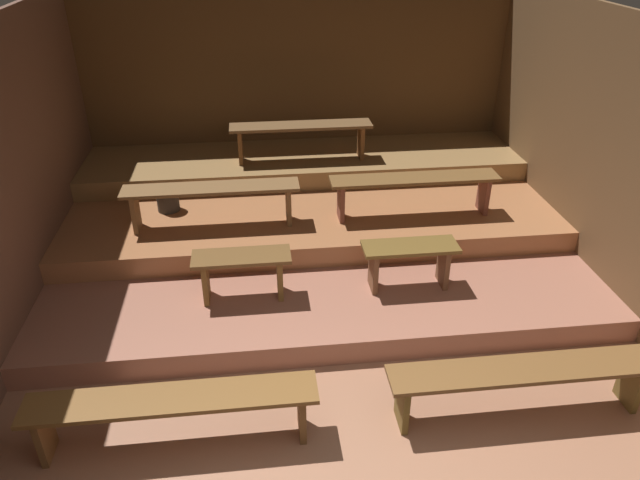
{
  "coord_description": "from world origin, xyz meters",
  "views": [
    {
      "loc": [
        -0.63,
        -2.47,
        3.53
      ],
      "look_at": [
        -0.01,
        2.79,
        0.56
      ],
      "focal_mm": 33.09,
      "sensor_mm": 36.0,
      "label": 1
    }
  ],
  "objects_px": {
    "bench_floor_right": "(522,377)",
    "bench_middle_left": "(212,195)",
    "bench_lower_right": "(409,257)",
    "bench_upper_center": "(301,132)",
    "pail_middle": "(168,199)",
    "bench_lower_left": "(242,268)",
    "bench_middle_right": "(414,185)",
    "bench_floor_left": "(173,406)"
  },
  "relations": [
    {
      "from": "bench_floor_right",
      "to": "bench_middle_left",
      "type": "relative_size",
      "value": 1.12
    },
    {
      "from": "bench_lower_right",
      "to": "bench_upper_center",
      "type": "xyz_separation_m",
      "value": [
        -0.85,
        2.32,
        0.52
      ]
    },
    {
      "from": "bench_lower_right",
      "to": "pail_middle",
      "type": "xyz_separation_m",
      "value": [
        -2.47,
        1.52,
        0.05
      ]
    },
    {
      "from": "bench_lower_left",
      "to": "pail_middle",
      "type": "height_order",
      "value": "pail_middle"
    },
    {
      "from": "bench_floor_right",
      "to": "bench_middle_left",
      "type": "bearing_deg",
      "value": 133.05
    },
    {
      "from": "bench_middle_left",
      "to": "bench_upper_center",
      "type": "xyz_separation_m",
      "value": [
        1.08,
        1.25,
        0.24
      ]
    },
    {
      "from": "bench_lower_right",
      "to": "bench_middle_left",
      "type": "xyz_separation_m",
      "value": [
        -1.93,
        1.07,
        0.28
      ]
    },
    {
      "from": "bench_middle_left",
      "to": "bench_upper_center",
      "type": "bearing_deg",
      "value": 49.12
    },
    {
      "from": "bench_middle_right",
      "to": "bench_floor_left",
      "type": "bearing_deg",
      "value": -133.05
    },
    {
      "from": "bench_floor_left",
      "to": "bench_middle_left",
      "type": "bearing_deg",
      "value": 85.44
    },
    {
      "from": "bench_lower_left",
      "to": "bench_middle_left",
      "type": "distance_m",
      "value": 1.15
    },
    {
      "from": "bench_middle_left",
      "to": "bench_middle_right",
      "type": "distance_m",
      "value": 2.24
    },
    {
      "from": "bench_floor_right",
      "to": "bench_lower_right",
      "type": "bearing_deg",
      "value": 108.45
    },
    {
      "from": "bench_upper_center",
      "to": "bench_lower_right",
      "type": "bearing_deg",
      "value": -69.96
    },
    {
      "from": "bench_upper_center",
      "to": "pail_middle",
      "type": "height_order",
      "value": "bench_upper_center"
    },
    {
      "from": "bench_floor_left",
      "to": "bench_middle_right",
      "type": "height_order",
      "value": "bench_middle_right"
    },
    {
      "from": "bench_middle_right",
      "to": "pail_middle",
      "type": "relative_size",
      "value": 6.58
    },
    {
      "from": "bench_middle_left",
      "to": "bench_lower_left",
      "type": "bearing_deg",
      "value": -74.07
    },
    {
      "from": "bench_lower_right",
      "to": "bench_middle_right",
      "type": "relative_size",
      "value": 0.49
    },
    {
      "from": "bench_lower_left",
      "to": "bench_middle_right",
      "type": "relative_size",
      "value": 0.49
    },
    {
      "from": "bench_middle_left",
      "to": "bench_upper_center",
      "type": "distance_m",
      "value": 1.67
    },
    {
      "from": "bench_floor_right",
      "to": "bench_lower_right",
      "type": "height_order",
      "value": "bench_lower_right"
    },
    {
      "from": "bench_floor_left",
      "to": "bench_middle_left",
      "type": "relative_size",
      "value": 1.12
    },
    {
      "from": "pail_middle",
      "to": "bench_lower_right",
      "type": "bearing_deg",
      "value": -31.65
    },
    {
      "from": "bench_middle_left",
      "to": "bench_upper_center",
      "type": "relative_size",
      "value": 1.06
    },
    {
      "from": "bench_middle_left",
      "to": "bench_upper_center",
      "type": "height_order",
      "value": "bench_upper_center"
    },
    {
      "from": "bench_floor_right",
      "to": "bench_lower_right",
      "type": "distance_m",
      "value": 1.64
    },
    {
      "from": "bench_lower_right",
      "to": "bench_middle_right",
      "type": "height_order",
      "value": "bench_middle_right"
    },
    {
      "from": "bench_lower_right",
      "to": "pail_middle",
      "type": "distance_m",
      "value": 2.9
    },
    {
      "from": "bench_middle_left",
      "to": "bench_floor_right",
      "type": "bearing_deg",
      "value": -46.95
    },
    {
      "from": "bench_middle_right",
      "to": "pail_middle",
      "type": "xyz_separation_m",
      "value": [
        -2.78,
        0.45,
        -0.23
      ]
    },
    {
      "from": "bench_lower_right",
      "to": "pail_middle",
      "type": "height_order",
      "value": "pail_middle"
    },
    {
      "from": "bench_middle_left",
      "to": "pail_middle",
      "type": "height_order",
      "value": "bench_middle_left"
    },
    {
      "from": "bench_floor_left",
      "to": "bench_floor_right",
      "type": "height_order",
      "value": "same"
    },
    {
      "from": "bench_lower_right",
      "to": "bench_middle_left",
      "type": "height_order",
      "value": "bench_middle_left"
    },
    {
      "from": "bench_upper_center",
      "to": "bench_lower_left",
      "type": "bearing_deg",
      "value": -108.46
    },
    {
      "from": "pail_middle",
      "to": "bench_lower_left",
      "type": "bearing_deg",
      "value": -60.93
    },
    {
      "from": "bench_floor_left",
      "to": "bench_floor_right",
      "type": "xyz_separation_m",
      "value": [
        2.65,
        0.0,
        0.0
      ]
    },
    {
      "from": "bench_floor_left",
      "to": "pail_middle",
      "type": "distance_m",
      "value": 3.09
    },
    {
      "from": "bench_floor_left",
      "to": "pail_middle",
      "type": "height_order",
      "value": "pail_middle"
    },
    {
      "from": "bench_lower_right",
      "to": "bench_lower_left",
      "type": "bearing_deg",
      "value": 180.0
    },
    {
      "from": "bench_middle_right",
      "to": "bench_upper_center",
      "type": "bearing_deg",
      "value": 132.71
    }
  ]
}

